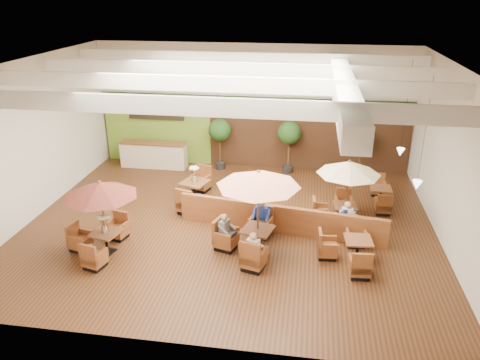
% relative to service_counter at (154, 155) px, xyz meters
% --- Properties ---
extents(room, '(14.04, 14.00, 5.52)m').
position_rel_service_counter_xyz_m(room, '(4.65, -3.88, 3.05)').
color(room, '#381E0F').
rests_on(room, ground).
extents(service_counter, '(3.00, 0.75, 1.18)m').
position_rel_service_counter_xyz_m(service_counter, '(0.00, 0.00, 0.00)').
color(service_counter, beige).
rests_on(service_counter, ground).
extents(booth_divider, '(7.01, 1.27, 0.98)m').
position_rel_service_counter_xyz_m(booth_divider, '(6.16, -5.39, -0.09)').
color(booth_divider, brown).
rests_on(booth_divider, ground).
extents(table_0, '(2.35, 2.46, 2.43)m').
position_rel_service_counter_xyz_m(table_0, '(0.89, -7.48, 1.16)').
color(table_0, brown).
rests_on(table_0, ground).
extents(table_1, '(2.68, 2.82, 2.75)m').
position_rel_service_counter_xyz_m(table_1, '(5.51, -6.71, 1.39)').
color(table_1, brown).
rests_on(table_1, ground).
extents(table_2, '(2.24, 2.31, 2.35)m').
position_rel_service_counter_xyz_m(table_2, '(8.32, -4.33, 1.12)').
color(table_2, brown).
rests_on(table_2, ground).
extents(table_3, '(1.16, 2.91, 1.59)m').
position_rel_service_counter_xyz_m(table_3, '(2.76, -3.40, -0.08)').
color(table_3, brown).
rests_on(table_3, ground).
extents(table_4, '(1.64, 2.42, 0.89)m').
position_rel_service_counter_xyz_m(table_4, '(8.36, -6.76, -0.25)').
color(table_4, brown).
rests_on(table_4, ground).
extents(table_5, '(0.76, 2.25, 0.85)m').
position_rel_service_counter_xyz_m(table_5, '(9.80, -2.56, -0.26)').
color(table_5, brown).
rests_on(table_5, ground).
extents(topiary_0, '(1.00, 1.00, 2.32)m').
position_rel_service_counter_xyz_m(topiary_0, '(3.06, 0.20, 1.15)').
color(topiary_0, black).
rests_on(topiary_0, ground).
extents(topiary_1, '(1.01, 1.01, 2.34)m').
position_rel_service_counter_xyz_m(topiary_1, '(6.12, 0.20, 1.16)').
color(topiary_1, black).
rests_on(topiary_1, ground).
extents(topiary_2, '(0.94, 0.94, 2.17)m').
position_rel_service_counter_xyz_m(topiary_2, '(9.21, 0.20, 1.04)').
color(topiary_2, black).
rests_on(topiary_2, ground).
extents(diner_0, '(0.41, 0.36, 0.77)m').
position_rel_service_counter_xyz_m(diner_0, '(5.58, -7.72, 0.16)').
color(diner_0, silver).
rests_on(diner_0, ground).
extents(diner_1, '(0.43, 0.36, 0.83)m').
position_rel_service_counter_xyz_m(diner_1, '(5.58, -5.71, 0.19)').
color(diner_1, '#243B9D').
rests_on(diner_1, ground).
extents(diner_2, '(0.38, 0.41, 0.74)m').
position_rel_service_counter_xyz_m(diner_2, '(4.57, -6.72, 0.15)').
color(diner_2, slate).
rests_on(diner_2, ground).
extents(diner_3, '(0.40, 0.35, 0.75)m').
position_rel_service_counter_xyz_m(diner_3, '(8.37, -5.19, 0.16)').
color(diner_3, '#243B9D').
rests_on(diner_3, ground).
extents(diner_4, '(0.39, 0.32, 0.77)m').
position_rel_service_counter_xyz_m(diner_4, '(8.37, -5.19, 0.16)').
color(diner_4, silver).
rests_on(diner_4, ground).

